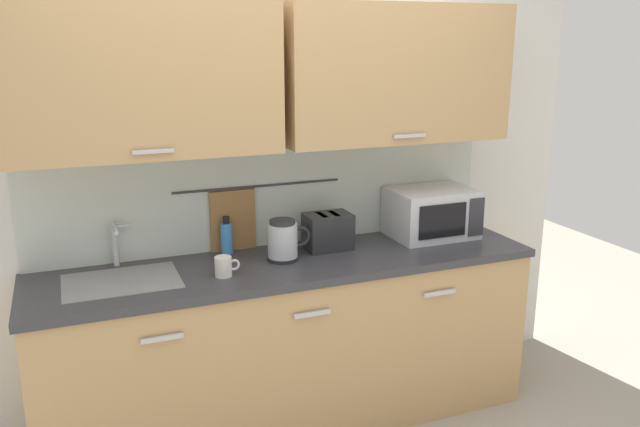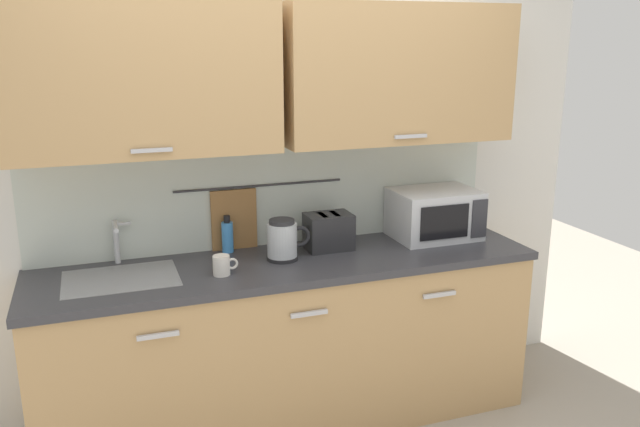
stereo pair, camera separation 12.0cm
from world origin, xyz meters
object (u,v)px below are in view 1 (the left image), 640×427
at_px(microwave, 432,213).
at_px(electric_kettle, 283,241).
at_px(toaster, 328,231).
at_px(dish_soap_bottle, 227,237).
at_px(mug_near_sink, 224,266).

xyz_separation_m(microwave, electric_kettle, (-0.90, -0.08, -0.03)).
bearing_deg(toaster, dish_soap_bottle, 166.04).
bearing_deg(dish_soap_bottle, toaster, -13.96).
height_order(dish_soap_bottle, mug_near_sink, dish_soap_bottle).
xyz_separation_m(microwave, mug_near_sink, (-1.24, -0.20, -0.09)).
relative_size(electric_kettle, dish_soap_bottle, 1.16).
bearing_deg(toaster, electric_kettle, -163.09).
bearing_deg(mug_near_sink, electric_kettle, 19.41).
distance_m(electric_kettle, dish_soap_bottle, 0.32).
bearing_deg(toaster, mug_near_sink, -161.71).
relative_size(electric_kettle, toaster, 0.89).
xyz_separation_m(dish_soap_bottle, toaster, (0.51, -0.13, 0.01)).
bearing_deg(microwave, toaster, 179.88).
bearing_deg(mug_near_sink, toaster, 18.29).
height_order(electric_kettle, dish_soap_bottle, electric_kettle).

